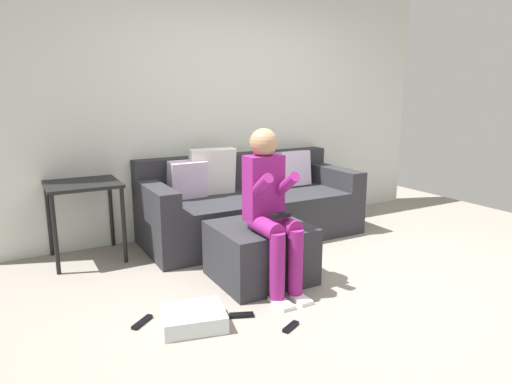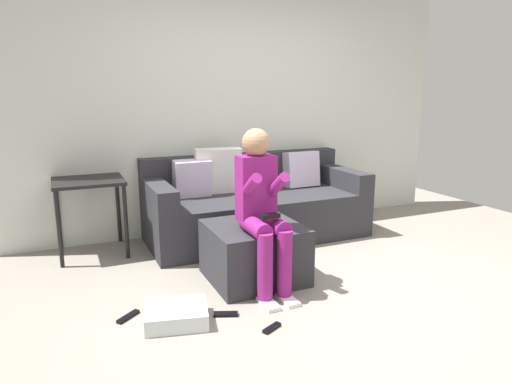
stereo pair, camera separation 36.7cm
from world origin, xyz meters
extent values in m
plane|color=gray|center=(0.00, 0.00, 0.00)|extent=(6.64, 6.64, 0.00)
cube|color=silver|center=(0.00, 2.06, 1.38)|extent=(5.11, 0.10, 2.76)
cube|color=#2D2D33|center=(-0.01, 1.54, 0.23)|extent=(2.25, 0.93, 0.46)
cube|color=#2D2D33|center=(-0.01, 1.92, 0.65)|extent=(2.25, 0.18, 0.38)
cube|color=#2D2D33|center=(-1.04, 1.54, 0.56)|extent=(0.19, 0.93, 0.21)
cube|color=#2D2D33|center=(1.01, 1.54, 0.56)|extent=(0.19, 0.93, 0.21)
cube|color=silver|center=(-0.64, 1.74, 0.64)|extent=(0.38, 0.20, 0.39)
cube|color=white|center=(-0.36, 1.76, 0.70)|extent=(0.48, 0.18, 0.48)
cube|color=silver|center=(0.61, 1.74, 0.65)|extent=(0.39, 0.21, 0.40)
cube|color=#2D2D33|center=(-0.48, 0.56, 0.23)|extent=(0.72, 0.69, 0.46)
cube|color=#8C1E72|center=(-0.50, 0.48, 0.78)|extent=(0.28, 0.17, 0.51)
sphere|color=tan|center=(-0.50, 0.48, 1.13)|extent=(0.21, 0.21, 0.21)
cylinder|color=#8C1E72|center=(-0.58, 0.31, 0.52)|extent=(0.13, 0.34, 0.13)
cylinder|color=#8C1E72|center=(-0.58, 0.14, 0.28)|extent=(0.11, 0.11, 0.49)
cube|color=white|center=(-0.58, 0.08, 0.01)|extent=(0.10, 0.22, 0.03)
cylinder|color=#8C1E72|center=(-0.60, 0.36, 0.82)|extent=(0.08, 0.31, 0.25)
cylinder|color=#8C1E72|center=(-0.42, 0.31, 0.52)|extent=(0.13, 0.34, 0.13)
cylinder|color=#8C1E72|center=(-0.42, 0.14, 0.28)|extent=(0.11, 0.11, 0.49)
cube|color=white|center=(-0.42, 0.08, 0.01)|extent=(0.10, 0.22, 0.03)
cylinder|color=#8C1E72|center=(-0.40, 0.35, 0.80)|extent=(0.08, 0.35, 0.28)
cube|color=black|center=(-0.50, 0.22, 0.62)|extent=(0.14, 0.06, 0.03)
cube|color=silver|center=(-1.24, 0.11, 0.06)|extent=(0.47, 0.42, 0.11)
cube|color=black|center=(-1.63, 1.73, 0.70)|extent=(0.62, 0.58, 0.03)
cylinder|color=black|center=(-1.91, 1.47, 0.34)|extent=(0.04, 0.04, 0.68)
cylinder|color=black|center=(-1.35, 1.47, 0.34)|extent=(0.04, 0.04, 0.68)
cylinder|color=black|center=(-1.91, 1.99, 0.34)|extent=(0.04, 0.04, 0.68)
cylinder|color=black|center=(-1.35, 1.99, 0.34)|extent=(0.04, 0.04, 0.68)
cube|color=black|center=(-0.70, -0.23, 0.01)|extent=(0.15, 0.10, 0.02)
cube|color=black|center=(-0.91, 0.07, 0.01)|extent=(0.17, 0.11, 0.02)
cube|color=black|center=(-1.52, 0.30, 0.01)|extent=(0.17, 0.15, 0.02)
camera|label=1|loc=(-2.20, -2.45, 1.50)|focal=31.80mm
camera|label=2|loc=(-1.87, -2.62, 1.50)|focal=31.80mm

